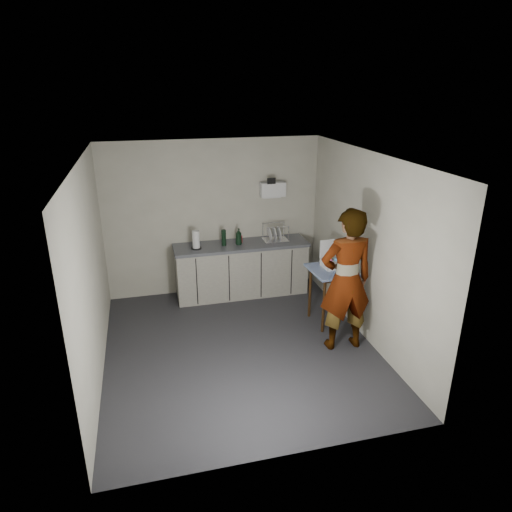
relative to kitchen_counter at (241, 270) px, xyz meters
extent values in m
plane|color=#25252A|center=(-0.40, -1.70, -0.43)|extent=(4.00, 4.00, 0.00)
cube|color=beige|center=(-0.40, 0.29, 0.87)|extent=(3.60, 0.02, 2.60)
cube|color=beige|center=(1.39, -1.70, 0.87)|extent=(0.02, 4.00, 2.60)
cube|color=beige|center=(-2.19, -1.70, 0.87)|extent=(0.02, 4.00, 2.60)
cube|color=white|center=(-0.40, -1.70, 2.17)|extent=(3.60, 4.00, 0.01)
cube|color=black|center=(0.00, 0.00, -0.39)|extent=(2.20, 0.52, 0.08)
cube|color=#BBB8A6|center=(0.00, 0.00, 0.00)|extent=(2.20, 0.58, 0.86)
cube|color=#54565F|center=(0.00, 0.00, 0.46)|extent=(2.24, 0.62, 0.05)
cube|color=black|center=(-0.80, -0.29, 0.00)|extent=(0.02, 0.01, 0.80)
cube|color=black|center=(-0.27, -0.29, 0.00)|extent=(0.02, 0.01, 0.80)
cube|color=black|center=(0.27, -0.29, 0.00)|extent=(0.01, 0.01, 0.80)
cube|color=black|center=(0.80, -0.29, 0.00)|extent=(0.02, 0.01, 0.80)
cube|color=white|center=(0.60, 0.22, 1.32)|extent=(0.42, 0.16, 0.24)
cube|color=white|center=(0.60, 0.27, 1.18)|extent=(0.30, 0.06, 0.04)
cube|color=black|center=(0.55, 0.13, 1.48)|extent=(0.14, 0.02, 0.10)
cylinder|color=#361D0C|center=(0.87, -1.56, -0.03)|extent=(0.04, 0.04, 0.80)
cylinder|color=#361D0C|center=(1.36, -1.53, -0.03)|extent=(0.04, 0.04, 0.80)
cylinder|color=#361D0C|center=(0.84, -1.07, -0.03)|extent=(0.04, 0.04, 0.80)
cylinder|color=#361D0C|center=(1.33, -1.04, -0.03)|extent=(0.04, 0.04, 0.80)
cube|color=#361D0C|center=(1.10, -1.30, 0.39)|extent=(0.62, 0.62, 0.04)
cube|color=navy|center=(1.10, -1.30, 0.42)|extent=(0.70, 0.70, 0.03)
imported|color=#B2A593|center=(0.98, -1.98, 0.56)|extent=(0.73, 0.48, 1.98)
imported|color=black|center=(-0.05, -0.03, 0.62)|extent=(0.12, 0.12, 0.28)
cylinder|color=red|center=(0.00, 0.05, 0.54)|extent=(0.06, 0.06, 0.12)
cylinder|color=black|center=(-0.29, -0.01, 0.62)|extent=(0.08, 0.08, 0.26)
cylinder|color=black|center=(-0.75, -0.05, 0.49)|extent=(0.17, 0.17, 0.02)
cylinder|color=white|center=(-0.75, -0.05, 0.64)|extent=(0.12, 0.12, 0.29)
cube|color=white|center=(0.60, 0.01, 0.49)|extent=(0.41, 0.31, 0.02)
cylinder|color=white|center=(0.41, -0.12, 0.64)|extent=(0.01, 0.01, 0.27)
cylinder|color=white|center=(0.79, -0.12, 0.64)|extent=(0.01, 0.01, 0.27)
cylinder|color=white|center=(0.41, 0.15, 0.64)|extent=(0.01, 0.01, 0.27)
cylinder|color=white|center=(0.79, 0.15, 0.64)|extent=(0.01, 0.01, 0.27)
cylinder|color=white|center=(0.50, 0.01, 0.62)|extent=(0.05, 0.23, 0.23)
cylinder|color=white|center=(0.58, 0.01, 0.62)|extent=(0.05, 0.23, 0.23)
cylinder|color=white|center=(0.66, 0.01, 0.62)|extent=(0.05, 0.23, 0.23)
cube|color=white|center=(1.10, -1.23, 0.44)|extent=(0.29, 0.29, 0.01)
cube|color=white|center=(1.11, -1.36, 0.50)|extent=(0.27, 0.03, 0.10)
cube|color=white|center=(1.09, -1.10, 0.50)|extent=(0.27, 0.03, 0.10)
cube|color=white|center=(0.97, -1.24, 0.50)|extent=(0.03, 0.27, 0.10)
cube|color=white|center=(1.24, -1.22, 0.50)|extent=(0.03, 0.27, 0.10)
cube|color=white|center=(1.09, -1.09, 0.69)|extent=(0.27, 0.03, 0.27)
cylinder|color=silver|center=(1.10, -1.23, 0.50)|extent=(0.18, 0.18, 0.10)
sphere|color=#FF5D9D|center=(1.06, -1.26, 0.57)|extent=(0.06, 0.06, 0.06)
sphere|color=#5DB4FE|center=(1.15, -1.26, 0.57)|extent=(0.06, 0.06, 0.06)
sphere|color=#5FE66E|center=(1.10, -1.18, 0.57)|extent=(0.06, 0.06, 0.06)
sphere|color=#FF5D9D|center=(1.06, -1.19, 0.57)|extent=(0.06, 0.06, 0.06)
camera|label=1|loc=(-1.52, -7.00, 3.01)|focal=32.00mm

